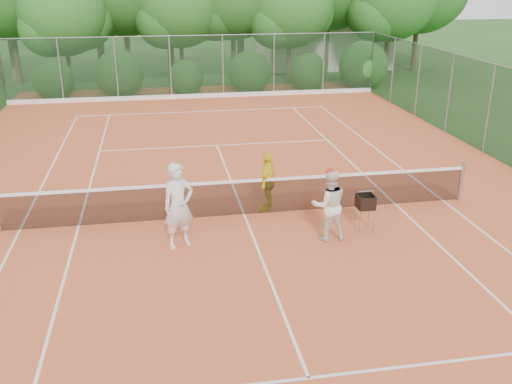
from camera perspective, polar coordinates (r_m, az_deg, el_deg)
The scene contains 13 objects.
ground at distance 14.63m, azimuth -1.18°, elevation -2.38°, with size 120.00×120.00×0.00m, color #234B1A.
clay_court at distance 14.63m, azimuth -1.18°, elevation -2.34°, with size 18.00×36.00×0.02m, color #D75F31.
club_building at distance 39.11m, azimuth 6.69°, elevation 14.59°, with size 8.00×5.00×3.00m, color beige.
tennis_net at distance 14.43m, azimuth -1.19°, elevation -0.44°, with size 11.97×0.10×1.10m.
player_white at distance 12.73m, azimuth -7.75°, elevation -1.37°, with size 0.72×0.47×1.96m, color silver.
player_center_grp at distance 13.12m, azimuth 7.30°, elevation -1.27°, with size 0.83×0.65×1.73m.
player_yellow at distance 14.65m, azimuth 1.18°, elevation 1.07°, with size 0.93×0.39×1.58m, color yellow.
ball_hopper at distance 13.78m, azimuth 10.90°, elevation -1.03°, with size 0.39×0.39×0.89m.
stray_ball_a at distance 25.97m, azimuth -4.28°, elevation 8.18°, with size 0.07×0.07×0.07m, color #BACA2F.
stray_ball_b at distance 27.75m, azimuth -1.43°, elevation 9.07°, with size 0.07×0.07×0.07m, color yellow.
stray_ball_c at distance 23.72m, azimuth -1.62°, elevation 6.99°, with size 0.07×0.07×0.07m, color yellow.
court_markings at distance 14.62m, azimuth -1.18°, elevation -2.30°, with size 11.03×23.83×0.01m.
fence_back at distance 28.67m, azimuth -5.94°, elevation 12.33°, with size 18.07×0.07×3.00m.
Camera 1 is at (-2.03, -13.27, 5.82)m, focal length 40.00 mm.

